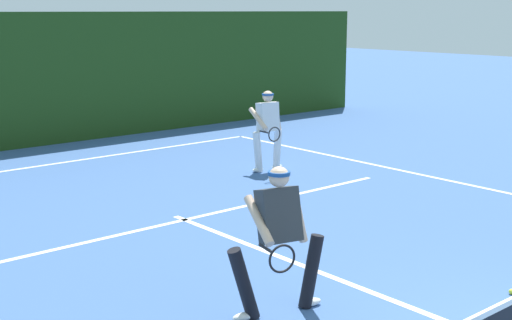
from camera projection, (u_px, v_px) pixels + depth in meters
name	position (u px, v px, depth m)	size (l,w,h in m)	color
court_line_baseline_far	(44.00, 165.00, 14.88)	(10.71, 0.10, 0.01)	white
court_line_service	(185.00, 220.00, 11.01)	(8.73, 0.10, 0.01)	white
court_line_centre	(319.00, 272.00, 8.82)	(0.10, 6.40, 0.01)	white
player_near	(279.00, 234.00, 7.43)	(1.16, 0.89, 1.64)	black
player_far	(268.00, 127.00, 14.23)	(0.86, 0.90, 1.64)	silver
tennis_ball	(512.00, 292.00, 8.13)	(0.07, 0.07, 0.07)	#D1E033
back_fence_windscreen	(0.00, 82.00, 16.16)	(23.23, 0.12, 3.18)	#1F3F15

